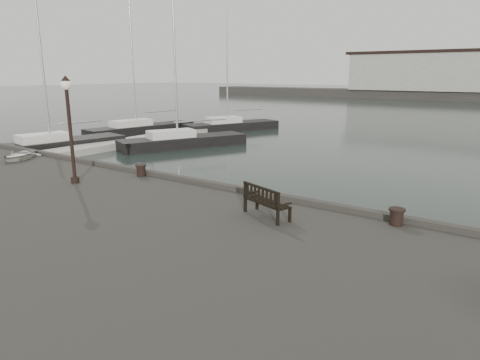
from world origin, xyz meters
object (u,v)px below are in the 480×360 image
object	(u,v)px
bollard_left	(141,170)
lamp_post	(69,115)
yacht_a	(58,148)
bollard_right	(396,217)
dinghy	(18,155)
yacht_c	(184,144)
yacht_b	(142,131)
yacht_d	(232,128)
bench	(266,207)

from	to	relation	value
bollard_left	lamp_post	bearing A→B (deg)	-119.39
yacht_a	bollard_right	bearing A→B (deg)	-4.48
dinghy	yacht_c	world-z (taller)	yacht_c
bollard_right	yacht_b	bearing A→B (deg)	149.61
yacht_c	yacht_d	bearing A→B (deg)	130.30
bench	bollard_right	distance (m)	3.67
yacht_a	yacht_d	size ratio (longest dim) A/B	1.08
bench	bollard_left	xyz separation A→B (m)	(-6.97, 1.49, -0.06)
dinghy	bollard_right	bearing A→B (deg)	-26.40
yacht_a	bench	bearing A→B (deg)	-9.70
bench	bollard_left	bearing A→B (deg)	-173.25
yacht_c	bollard_right	bearing A→B (deg)	-8.85
dinghy	bench	bearing A→B (deg)	-31.49
bench	lamp_post	size ratio (longest dim) A/B	0.42
bollard_right	bench	bearing A→B (deg)	-156.02
bench	yacht_d	xyz separation A→B (m)	(-19.75, 25.55, -1.62)
yacht_d	yacht_a	bearing A→B (deg)	-77.99
bench	dinghy	size ratio (longest dim) A/B	0.78
dinghy	yacht_a	world-z (taller)	yacht_a
yacht_a	yacht_c	bearing A→B (deg)	55.26
bollard_left	yacht_a	bearing A→B (deg)	158.12
dinghy	yacht_d	world-z (taller)	yacht_d
bollard_right	yacht_a	size ratio (longest dim) A/B	0.04
bench	bollard_left	size ratio (longest dim) A/B	3.55
bollard_left	yacht_d	world-z (taller)	yacht_d
lamp_post	bollard_right	bearing A→B (deg)	10.97
dinghy	yacht_b	xyz separation A→B (m)	(-10.90, 17.96, -1.54)
bench	yacht_c	bearing A→B (deg)	157.26
bollard_right	dinghy	xyz separation A→B (m)	(-17.92, -1.06, -0.01)
bollard_left	lamp_post	xyz separation A→B (m)	(-1.27, -2.25, 2.37)
bollard_right	lamp_post	xyz separation A→B (m)	(-11.59, -2.25, 2.37)
bollard_right	dinghy	world-z (taller)	bollard_right
bollard_left	yacht_c	distance (m)	16.70
yacht_a	yacht_b	distance (m)	10.51
bench	yacht_d	bearing A→B (deg)	146.55
bench	yacht_b	world-z (taller)	yacht_b
bollard_left	yacht_b	distance (m)	25.10
yacht_a	yacht_d	bearing A→B (deg)	87.56
yacht_c	yacht_d	xyz separation A→B (m)	(-2.95, 10.64, -0.01)
lamp_post	bench	bearing A→B (deg)	5.23
bench	yacht_b	size ratio (longest dim) A/B	0.12
lamp_post	yacht_a	distance (m)	17.99
bollard_right	dinghy	size ratio (longest dim) A/B	0.22
bench	yacht_a	size ratio (longest dim) A/B	0.13
bollard_left	dinghy	world-z (taller)	bollard_left
yacht_c	dinghy	bearing A→B (deg)	-56.43
yacht_b	bollard_left	bearing A→B (deg)	-32.36
bench	dinghy	xyz separation A→B (m)	(-14.56, 0.43, -0.07)
dinghy	yacht_a	size ratio (longest dim) A/B	0.16
bollard_left	yacht_d	xyz separation A→B (m)	(-12.78, 24.05, -1.57)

